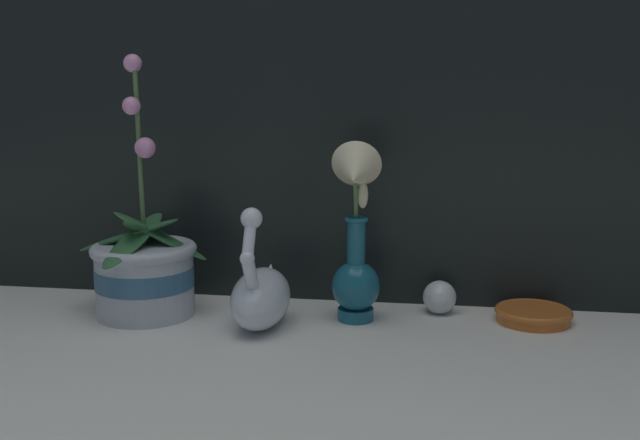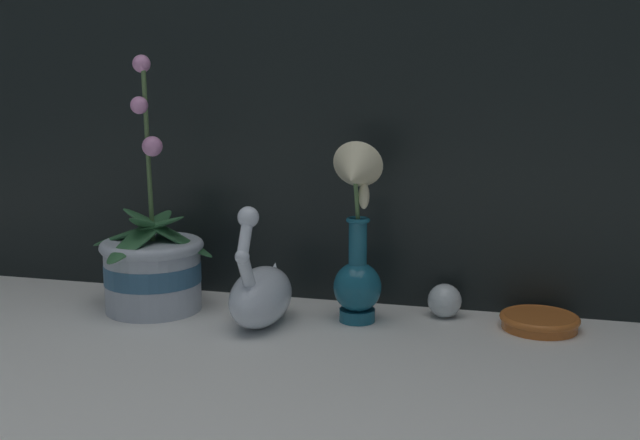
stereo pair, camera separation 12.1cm
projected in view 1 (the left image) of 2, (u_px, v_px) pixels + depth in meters
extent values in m
plane|color=silver|center=(320.00, 356.00, 1.10)|extent=(2.80, 2.80, 0.00)
cylinder|color=#B2BCCC|center=(145.00, 280.00, 1.28)|extent=(0.17, 0.17, 0.12)
cylinder|color=#386689|center=(145.00, 276.00, 1.28)|extent=(0.17, 0.17, 0.03)
torus|color=#B2BCCC|center=(144.00, 250.00, 1.27)|extent=(0.18, 0.18, 0.02)
cylinder|color=#4C6B3D|center=(140.00, 156.00, 1.25)|extent=(0.01, 0.02, 0.30)
ellipsoid|color=#2D6038|center=(160.00, 236.00, 1.27)|extent=(0.17, 0.08, 0.10)
ellipsoid|color=#2D6038|center=(150.00, 233.00, 1.30)|extent=(0.05, 0.19, 0.08)
ellipsoid|color=#2D6038|center=(128.00, 235.00, 1.28)|extent=(0.20, 0.07, 0.08)
ellipsoid|color=#2D6038|center=(133.00, 240.00, 1.24)|extent=(0.08, 0.18, 0.07)
sphere|color=#DB8EC6|center=(133.00, 63.00, 1.22)|extent=(0.03, 0.03, 0.03)
sphere|color=#DB8EC6|center=(131.00, 106.00, 1.21)|extent=(0.03, 0.03, 0.03)
sphere|color=#DB8EC6|center=(145.00, 148.00, 1.23)|extent=(0.03, 0.03, 0.03)
ellipsoid|color=silver|center=(261.00, 298.00, 1.22)|extent=(0.09, 0.17, 0.10)
cone|color=silver|center=(269.00, 280.00, 1.28)|extent=(0.05, 0.07, 0.07)
cylinder|color=silver|center=(250.00, 275.00, 1.15)|extent=(0.02, 0.05, 0.07)
sphere|color=silver|center=(247.00, 259.00, 1.12)|extent=(0.02, 0.02, 0.02)
cylinder|color=silver|center=(249.00, 238.00, 1.13)|extent=(0.02, 0.05, 0.06)
sphere|color=silver|center=(251.00, 218.00, 1.14)|extent=(0.03, 0.03, 0.03)
cylinder|color=#195B75|center=(356.00, 314.00, 1.26)|extent=(0.06, 0.06, 0.02)
ellipsoid|color=#195B75|center=(356.00, 286.00, 1.26)|extent=(0.08, 0.08, 0.08)
cylinder|color=#195B75|center=(356.00, 242.00, 1.24)|extent=(0.03, 0.03, 0.08)
torus|color=#195B75|center=(356.00, 219.00, 1.24)|extent=(0.04, 0.04, 0.01)
cylinder|color=#567A47|center=(356.00, 201.00, 1.22)|extent=(0.01, 0.03, 0.07)
cone|color=beige|center=(355.00, 172.00, 1.19)|extent=(0.08, 0.08, 0.10)
ellipsoid|color=beige|center=(363.00, 195.00, 1.22)|extent=(0.02, 0.02, 0.04)
sphere|color=silver|center=(439.00, 297.00, 1.30)|extent=(0.06, 0.06, 0.06)
cylinder|color=#C66628|center=(533.00, 315.00, 1.25)|extent=(0.12, 0.12, 0.02)
torus|color=#C66628|center=(533.00, 312.00, 1.25)|extent=(0.13, 0.13, 0.01)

